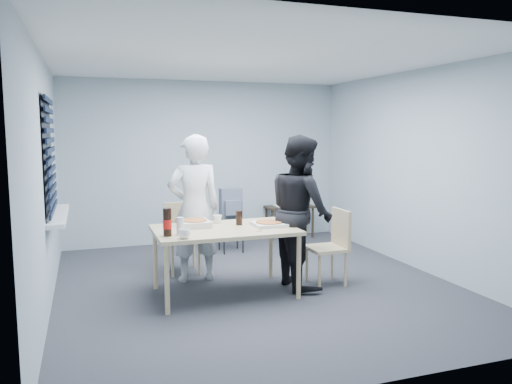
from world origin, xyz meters
name	(u,v)px	position (x,y,z in m)	size (l,w,h in m)	color
room	(52,165)	(-2.20, 0.40, 1.44)	(5.00, 5.00, 5.00)	#2D2D32
dining_table	(225,233)	(-0.43, -0.21, 0.69)	(1.54, 0.97, 0.75)	#D6B189
chair_far	(182,232)	(-0.71, 0.86, 0.51)	(0.42, 0.42, 0.89)	#D6B189
chair_right	(333,241)	(0.89, -0.25, 0.51)	(0.42, 0.42, 0.89)	#D6B189
person_white	(194,208)	(-0.64, 0.41, 0.89)	(0.65, 0.42, 1.77)	silver
person_black	(301,211)	(0.49, -0.19, 0.89)	(0.86, 0.47, 1.77)	black
side_table	(290,211)	(1.39, 2.28, 0.46)	(0.82, 0.36, 0.55)	black
stool	(231,225)	(0.17, 1.65, 0.40)	(0.37, 0.37, 0.51)	black
backpack	(231,204)	(0.17, 1.63, 0.73)	(0.32, 0.24, 0.45)	slate
pizza_box_a	(195,223)	(-0.73, -0.03, 0.79)	(0.32, 0.32, 0.08)	silver
pizza_box_b	(269,224)	(0.07, -0.25, 0.77)	(0.35, 0.35, 0.05)	silver
mug_a	(184,234)	(-0.95, -0.59, 0.80)	(0.12, 0.12, 0.10)	white
mug_b	(218,219)	(-0.43, 0.11, 0.79)	(0.10, 0.10, 0.09)	white
cola_glass	(239,218)	(-0.23, -0.08, 0.83)	(0.07, 0.07, 0.16)	black
soda_bottle	(167,223)	(-1.09, -0.42, 0.89)	(0.09, 0.09, 0.29)	black
plastic_cups	(180,226)	(-0.96, -0.41, 0.84)	(0.08, 0.08, 0.18)	silver
rubber_band	(259,231)	(-0.13, -0.50, 0.75)	(0.06, 0.06, 0.00)	red
papers	(281,206)	(1.24, 2.30, 0.55)	(0.20, 0.27, 0.00)	white
black_box	(302,204)	(1.61, 2.27, 0.57)	(0.14, 0.10, 0.06)	black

